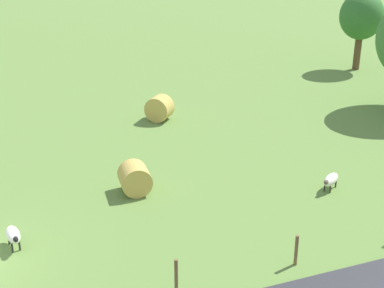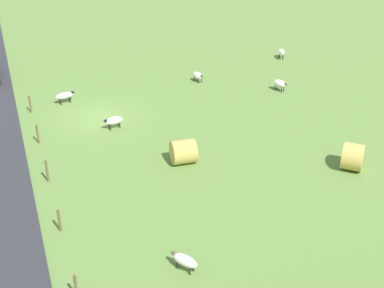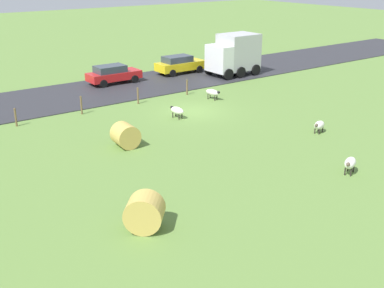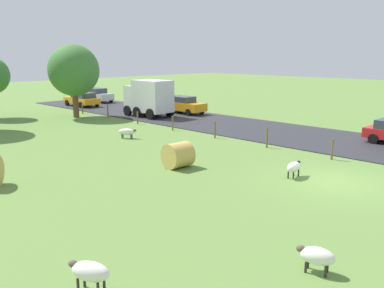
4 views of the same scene
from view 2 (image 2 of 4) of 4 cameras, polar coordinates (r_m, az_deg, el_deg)
The scene contains 14 objects.
ground_plane at distance 34.75m, azimuth -9.79°, elevation 2.72°, with size 160.00×160.00×0.00m, color olive.
sheep_0 at distance 33.07m, azimuth -8.22°, elevation 2.43°, with size 1.23×0.60×0.75m.
sheep_1 at distance 22.32m, azimuth -0.77°, elevation -12.12°, with size 1.05×1.23×0.70m.
sheep_2 at distance 44.59m, azimuth 9.36°, elevation 9.48°, with size 0.82×1.06×0.78m.
sheep_3 at distance 37.02m, azimuth -13.22°, elevation 4.96°, with size 1.34×0.67×0.77m.
sheep_4 at distance 39.46m, azimuth 0.63°, elevation 7.18°, with size 0.74×1.10×0.73m.
sheep_5 at distance 38.39m, azimuth 9.22°, elevation 6.27°, with size 0.88×1.18×0.80m.
hay_bale_0 at distance 29.14m, azimuth -0.91°, elevation -0.82°, with size 1.31×1.31×1.28m, color tan.
hay_bale_1 at distance 29.77m, azimuth 16.52°, elevation -1.29°, with size 1.45×1.45×1.06m, color tan.
fence_post_0 at distance 36.22m, azimuth -16.62°, elevation 4.02°, with size 0.12×0.12×1.16m, color brown.
fence_post_1 at distance 32.30m, azimuth -15.89°, elevation 1.03°, with size 0.12×0.12×1.18m, color brown.
fence_post_2 at distance 28.50m, azimuth -14.97°, elevation -2.74°, with size 0.12×0.12×1.24m, color brown.
fence_post_3 at distance 24.90m, azimuth -13.75°, elevation -7.78°, with size 0.12×0.12×1.16m, color brown.
fence_post_4 at distance 21.56m, azimuth -12.09°, elevation -14.39°, with size 0.12×0.12×1.12m, color brown.
Camera 2 is at (5.03, 30.87, 15.15)m, focal length 50.83 mm.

